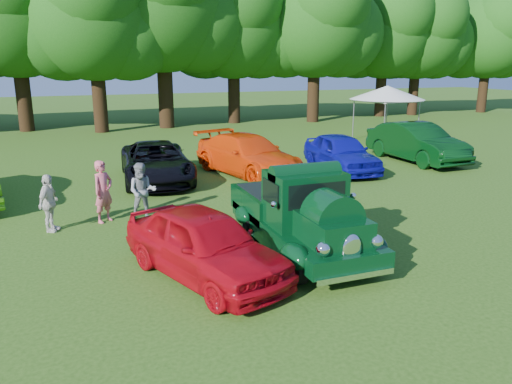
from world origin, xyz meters
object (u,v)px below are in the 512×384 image
object	(u,v)px
back_car_blue	(341,153)
spectator_grey	(142,191)
hero_pickup	(300,216)
back_car_orange	(248,155)
back_car_green	(416,142)
back_car_black	(156,162)
spectator_pink	(103,192)
red_convertible	(205,244)
spectator_white	(49,203)
canopy_tent	(387,93)

from	to	relation	value
back_car_blue	spectator_grey	distance (m)	9.04
hero_pickup	back_car_blue	bearing A→B (deg)	53.67
back_car_orange	back_car_green	distance (m)	7.76
back_car_black	back_car_green	world-z (taller)	back_car_green
back_car_black	spectator_pink	bearing A→B (deg)	-112.52
red_convertible	spectator_white	bearing A→B (deg)	105.30
back_car_green	spectator_grey	size ratio (longest dim) A/B	3.20
back_car_orange	red_convertible	bearing A→B (deg)	-131.08
red_convertible	spectator_pink	bearing A→B (deg)	89.29
back_car_green	spectator_grey	world-z (taller)	back_car_green
red_convertible	spectator_grey	size ratio (longest dim) A/B	2.62
red_convertible	canopy_tent	size ratio (longest dim) A/B	0.92
back_car_blue	spectator_grey	size ratio (longest dim) A/B	2.75
back_car_orange	canopy_tent	world-z (taller)	canopy_tent
hero_pickup	back_car_orange	xyz separation A→B (m)	(1.65, 7.99, -0.07)
back_car_black	red_convertible	bearing A→B (deg)	-89.31
back_car_black	hero_pickup	bearing A→B (deg)	-72.60
back_car_blue	spectator_pink	xyz separation A→B (m)	(-9.35, -3.41, 0.11)
hero_pickup	red_convertible	world-z (taller)	hero_pickup
spectator_grey	spectator_white	size ratio (longest dim) A/B	1.06
back_car_green	canopy_tent	size ratio (longest dim) A/B	1.12
spectator_grey	spectator_pink	bearing A→B (deg)	-173.89
canopy_tent	back_car_blue	bearing A→B (deg)	-136.12
back_car_black	back_car_orange	xyz separation A→B (m)	(3.52, -0.09, 0.06)
back_car_orange	spectator_grey	bearing A→B (deg)	-153.16
spectator_white	canopy_tent	size ratio (longest dim) A/B	0.33
back_car_black	spectator_grey	world-z (taller)	spectator_grey
back_car_blue	back_car_green	distance (m)	4.14
back_car_orange	spectator_white	bearing A→B (deg)	-163.21
back_car_blue	canopy_tent	world-z (taller)	canopy_tent
back_car_green	spectator_pink	size ratio (longest dim) A/B	2.99
back_car_blue	back_car_green	xyz separation A→B (m)	(4.10, 0.59, 0.09)
red_convertible	canopy_tent	world-z (taller)	canopy_tent
back_car_black	canopy_tent	world-z (taller)	canopy_tent
spectator_pink	spectator_white	size ratio (longest dim) A/B	1.13
spectator_grey	canopy_tent	xyz separation A→B (m)	(14.60, 9.56, 1.81)
back_car_orange	spectator_white	distance (m)	8.38
spectator_grey	red_convertible	bearing A→B (deg)	-69.58
back_car_black	back_car_blue	world-z (taller)	back_car_blue
spectator_white	canopy_tent	bearing A→B (deg)	-34.41
hero_pickup	spectator_pink	xyz separation A→B (m)	(-4.04, 3.81, 0.02)
back_car_green	spectator_grey	distance (m)	13.09
hero_pickup	spectator_grey	world-z (taller)	hero_pickup
back_car_blue	spectator_white	size ratio (longest dim) A/B	2.91
red_convertible	back_car_blue	bearing A→B (deg)	25.20
hero_pickup	canopy_tent	distance (m)	17.69
back_car_orange	hero_pickup	bearing A→B (deg)	-117.51
hero_pickup	spectator_pink	distance (m)	5.55
spectator_grey	hero_pickup	bearing A→B (deg)	-37.88
hero_pickup	spectator_white	bearing A→B (deg)	147.35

